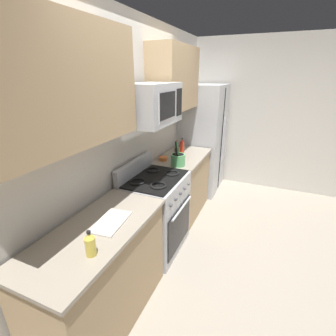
{
  "coord_description": "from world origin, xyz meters",
  "views": [
    {
      "loc": [
        -2.24,
        -0.46,
        2.01
      ],
      "look_at": [
        0.08,
        0.54,
        1.03
      ],
      "focal_mm": 26.23,
      "sensor_mm": 36.0,
      "label": 1
    }
  ],
  "objects": [
    {
      "name": "refrigerator",
      "position": [
        1.88,
        0.64,
        0.92
      ],
      "size": [
        0.89,
        0.69,
        1.84
      ],
      "color": "#B2B5BA",
      "rests_on": "ground"
    },
    {
      "name": "counter_right",
      "position": [
        0.9,
        0.65,
        0.46
      ],
      "size": [
        1.03,
        0.58,
        0.91
      ],
      "color": "tan",
      "rests_on": "ground"
    },
    {
      "name": "upper_cabinets_left",
      "position": [
        -1.02,
        0.79,
        1.94
      ],
      "size": [
        1.25,
        0.34,
        0.79
      ],
      "color": "tan"
    },
    {
      "name": "bottle_soy",
      "position": [
        0.81,
        0.71,
        0.99
      ],
      "size": [
        0.06,
        0.06,
        0.18
      ],
      "color": "#382314",
      "rests_on": "counter_right"
    },
    {
      "name": "range_oven",
      "position": [
        -0.0,
        0.65,
        0.47
      ],
      "size": [
        0.76,
        0.63,
        1.09
      ],
      "color": "#B2B5BA",
      "rests_on": "ground"
    },
    {
      "name": "microwave",
      "position": [
        -0.0,
        0.68,
        1.72
      ],
      "size": [
        0.7,
        0.44,
        0.39
      ],
      "color": "#B2B5BA"
    },
    {
      "name": "wall_right",
      "position": [
        2.43,
        0.0,
        1.3
      ],
      "size": [
        0.1,
        8.0,
        2.6
      ],
      "primitive_type": "cube",
      "color": "beige",
      "rests_on": "ground"
    },
    {
      "name": "prep_bowl",
      "position": [
        0.61,
        0.84,
        0.93
      ],
      "size": [
        0.12,
        0.12,
        0.05
      ],
      "color": "#D1662D",
      "rests_on": "counter_right"
    },
    {
      "name": "wall_back",
      "position": [
        0.0,
        1.01,
        1.3
      ],
      "size": [
        8.0,
        0.1,
        2.6
      ],
      "primitive_type": "cube",
      "color": "beige",
      "rests_on": "ground"
    },
    {
      "name": "utensil_crock",
      "position": [
        0.5,
        0.58,
        0.99
      ],
      "size": [
        0.18,
        0.18,
        0.33
      ],
      "color": "#59AD66",
      "rests_on": "counter_right"
    },
    {
      "name": "bottle_hot_sauce",
      "position": [
        1.03,
        0.72,
        1.01
      ],
      "size": [
        0.06,
        0.06,
        0.22
      ],
      "color": "red",
      "rests_on": "counter_right"
    },
    {
      "name": "bottle_oil",
      "position": [
        -1.26,
        0.5,
        0.99
      ],
      "size": [
        0.07,
        0.07,
        0.18
      ],
      "color": "gold",
      "rests_on": "counter_left"
    },
    {
      "name": "cutting_board",
      "position": [
        -0.91,
        0.6,
        0.92
      ],
      "size": [
        0.37,
        0.24,
        0.02
      ],
      "primitive_type": "cube",
      "rotation": [
        0.0,
        0.0,
        0.1
      ],
      "color": "silver",
      "rests_on": "counter_left"
    },
    {
      "name": "ground_plane",
      "position": [
        0.0,
        0.0,
        0.0
      ],
      "size": [
        16.0,
        16.0,
        0.0
      ],
      "primitive_type": "plane",
      "color": "gray"
    },
    {
      "name": "upper_cabinets_right",
      "position": [
        0.91,
        0.79,
        1.94
      ],
      "size": [
        1.02,
        0.34,
        0.79
      ],
      "color": "tan"
    },
    {
      "name": "counter_left",
      "position": [
        -1.02,
        0.65,
        0.46
      ],
      "size": [
        1.26,
        0.58,
        0.91
      ],
      "color": "tan",
      "rests_on": "ground"
    }
  ]
}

